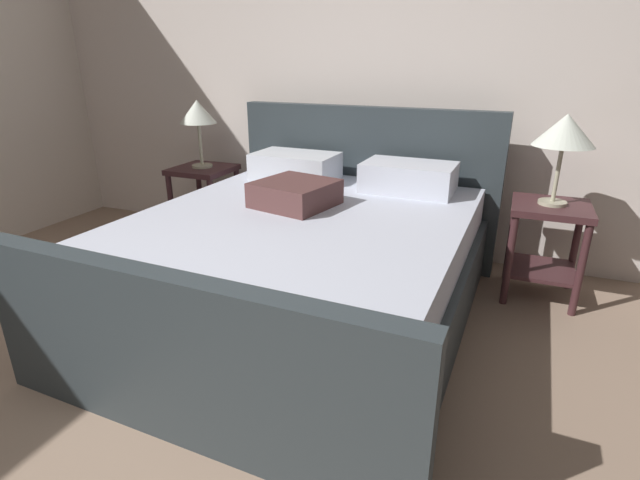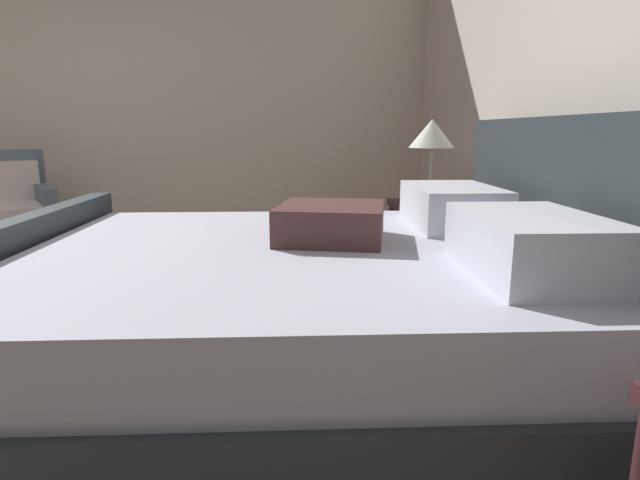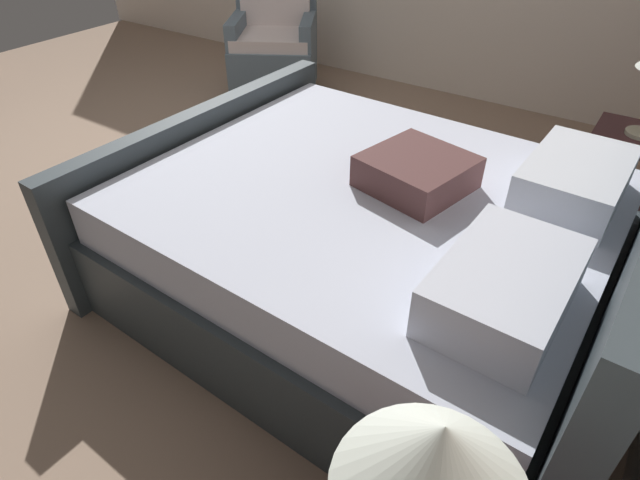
# 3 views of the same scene
# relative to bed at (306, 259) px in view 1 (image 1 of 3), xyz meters

# --- Properties ---
(wall_back) EXTENTS (4.97, 0.12, 2.81)m
(wall_back) POSITION_rel_bed_xyz_m (-0.34, 1.25, 1.06)
(wall_back) COLOR silver
(wall_back) RESTS_ON ground
(bed) EXTENTS (1.95, 2.25, 1.10)m
(bed) POSITION_rel_bed_xyz_m (0.00, 0.00, 0.00)
(bed) COLOR #313A3E
(bed) RESTS_ON ground
(nightstand_right) EXTENTS (0.44, 0.44, 0.60)m
(nightstand_right) POSITION_rel_bed_xyz_m (1.26, 0.75, 0.06)
(nightstand_right) COLOR #442528
(nightstand_right) RESTS_ON ground
(table_lamp_right) EXTENTS (0.34, 0.34, 0.52)m
(table_lamp_right) POSITION_rel_bed_xyz_m (1.26, 0.75, 0.68)
(table_lamp_right) COLOR #B7B293
(table_lamp_right) RESTS_ON nightstand_right
(nightstand_left) EXTENTS (0.44, 0.44, 0.60)m
(nightstand_left) POSITION_rel_bed_xyz_m (-1.26, 0.84, 0.06)
(nightstand_left) COLOR #442528
(nightstand_left) RESTS_ON ground
(table_lamp_left) EXTENTS (0.28, 0.28, 0.51)m
(table_lamp_left) POSITION_rel_bed_xyz_m (-1.26, 0.84, 0.67)
(table_lamp_left) COLOR #B7B293
(table_lamp_left) RESTS_ON nightstand_left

